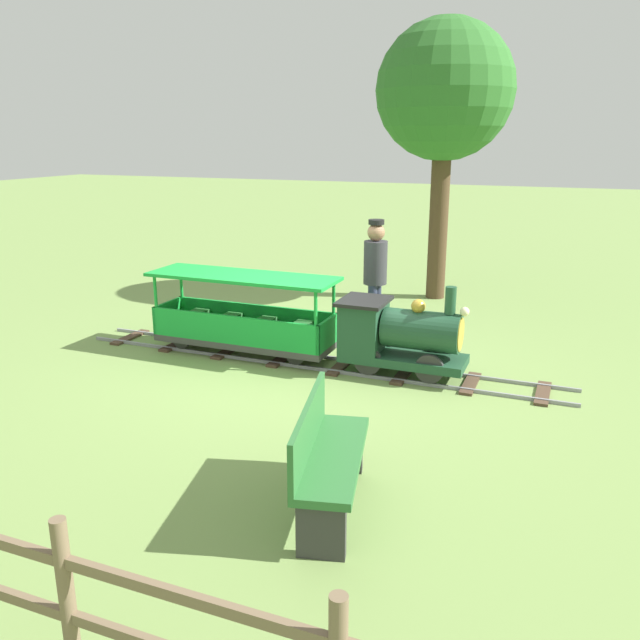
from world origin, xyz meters
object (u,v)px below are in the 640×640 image
at_px(conductor_person, 375,272).
at_px(oak_tree_near, 445,93).
at_px(passenger_car, 244,321).
at_px(park_bench, 326,457).
at_px(locomotive, 397,334).

distance_m(conductor_person, oak_tree_near, 3.63).
bearing_deg(oak_tree_near, passenger_car, -22.21).
relative_size(passenger_car, oak_tree_near, 0.54).
xyz_separation_m(passenger_car, park_bench, (2.87, 2.22, -0.01)).
xyz_separation_m(conductor_person, park_bench, (3.90, 0.86, -0.54)).
xyz_separation_m(passenger_car, oak_tree_near, (-3.83, 1.56, 2.84)).
relative_size(passenger_car, park_bench, 1.73).
distance_m(passenger_car, park_bench, 3.63).
bearing_deg(oak_tree_near, conductor_person, -4.18).
relative_size(park_bench, oak_tree_near, 0.31).
bearing_deg(conductor_person, locomotive, 29.81).
distance_m(conductor_person, park_bench, 4.03).
height_order(park_bench, oak_tree_near, oak_tree_near).
bearing_deg(oak_tree_near, park_bench, 5.59).
relative_size(conductor_person, oak_tree_near, 0.37).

